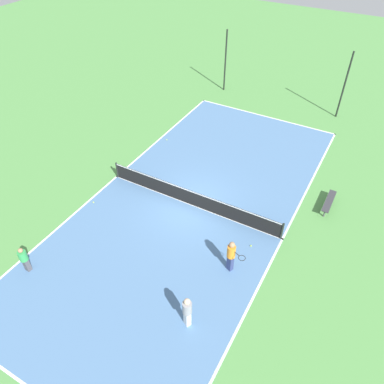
# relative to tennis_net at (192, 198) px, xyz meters

# --- Properties ---
(ground_plane) EXTENTS (80.00, 80.00, 0.00)m
(ground_plane) POSITION_rel_tennis_net_xyz_m (0.00, 0.00, -0.52)
(ground_plane) COLOR #518E47
(court_surface) EXTENTS (9.93, 21.38, 0.02)m
(court_surface) POSITION_rel_tennis_net_xyz_m (0.00, 0.00, -0.51)
(court_surface) COLOR #4C729E
(court_surface) RESTS_ON ground_plane
(tennis_net) EXTENTS (9.73, 0.10, 0.98)m
(tennis_net) POSITION_rel_tennis_net_xyz_m (0.00, 0.00, 0.00)
(tennis_net) COLOR black
(tennis_net) RESTS_ON court_surface
(bench) EXTENTS (0.36, 1.86, 0.45)m
(bench) POSITION_rel_tennis_net_xyz_m (6.22, 3.28, -0.13)
(bench) COLOR #333338
(bench) RESTS_ON ground_plane
(player_center_orange) EXTENTS (0.99, 0.65, 1.70)m
(player_center_orange) POSITION_rel_tennis_net_xyz_m (3.46, -2.82, 0.48)
(player_center_orange) COLOR navy
(player_center_orange) RESTS_ON court_surface
(player_far_green) EXTENTS (0.39, 0.39, 1.36)m
(player_far_green) POSITION_rel_tennis_net_xyz_m (-4.20, -7.12, 0.26)
(player_far_green) COLOR #4C4C51
(player_far_green) RESTS_ON court_surface
(player_baseline_gray) EXTENTS (0.49, 0.49, 1.60)m
(player_baseline_gray) POSITION_rel_tennis_net_xyz_m (3.13, -5.98, 0.41)
(player_baseline_gray) COLOR white
(player_baseline_gray) RESTS_ON court_surface
(tennis_ball_left_sideline) EXTENTS (0.07, 0.07, 0.07)m
(tennis_ball_left_sideline) POSITION_rel_tennis_net_xyz_m (-4.60, -2.39, -0.46)
(tennis_ball_left_sideline) COLOR #CCE033
(tennis_ball_left_sideline) RESTS_ON court_surface
(tennis_ball_midcourt) EXTENTS (0.07, 0.07, 0.07)m
(tennis_ball_midcourt) POSITION_rel_tennis_net_xyz_m (-4.43, 4.59, -0.46)
(tennis_ball_midcourt) COLOR #CCE033
(tennis_ball_midcourt) RESTS_ON court_surface
(tennis_ball_far_baseline) EXTENTS (0.07, 0.07, 0.07)m
(tennis_ball_far_baseline) POSITION_rel_tennis_net_xyz_m (3.78, -1.16, -0.46)
(tennis_ball_far_baseline) COLOR #CCE033
(tennis_ball_far_baseline) RESTS_ON court_surface
(fence_post_back_left) EXTENTS (0.12, 0.12, 4.63)m
(fence_post_back_left) POSITION_rel_tennis_net_xyz_m (-4.40, 13.10, 1.79)
(fence_post_back_left) COLOR black
(fence_post_back_left) RESTS_ON ground_plane
(fence_post_back_right) EXTENTS (0.12, 0.12, 4.63)m
(fence_post_back_right) POSITION_rel_tennis_net_xyz_m (4.40, 13.10, 1.79)
(fence_post_back_right) COLOR black
(fence_post_back_right) RESTS_ON ground_plane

